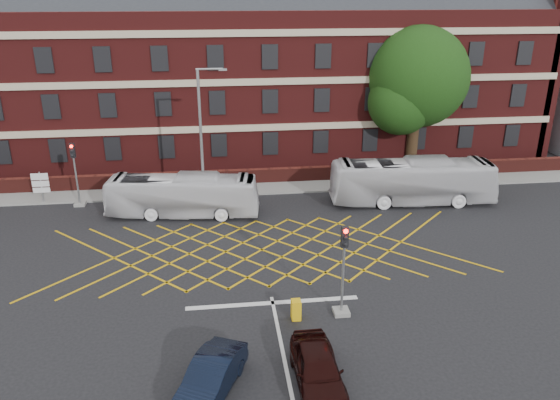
{
  "coord_description": "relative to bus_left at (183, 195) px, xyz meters",
  "views": [
    {
      "loc": [
        -2.34,
        -25.1,
        13.67
      ],
      "look_at": [
        0.96,
        1.5,
        3.13
      ],
      "focal_mm": 35.0,
      "sensor_mm": 36.0,
      "label": 1
    }
  ],
  "objects": [
    {
      "name": "victorian_building",
      "position": [
        4.74,
        14.4,
        6.5
      ],
      "size": [
        51.0,
        12.17,
        20.4
      ],
      "color": "#501414",
      "rests_on": "ground"
    },
    {
      "name": "traffic_light_far",
      "position": [
        -6.95,
        2.49,
        0.43
      ],
      "size": [
        0.7,
        0.7,
        4.27
      ],
      "color": "slate",
      "rests_on": "ground"
    },
    {
      "name": "utility_cabinet",
      "position": [
        5.37,
        -12.5,
        -0.87
      ],
      "size": [
        0.41,
        0.44,
        0.93
      ],
      "primitive_type": "cube",
      "color": "#E0AC0D",
      "rests_on": "ground"
    },
    {
      "name": "ground",
      "position": [
        4.49,
        -7.59,
        -1.33
      ],
      "size": [
        120.0,
        120.0,
        0.0
      ],
      "primitive_type": "plane",
      "color": "black",
      "rests_on": "ground"
    },
    {
      "name": "boundary_wall",
      "position": [
        4.49,
        5.41,
        -0.78
      ],
      "size": [
        56.0,
        0.5,
        1.1
      ],
      "primitive_type": "cube",
      "color": "#4C1814",
      "rests_on": "ground"
    },
    {
      "name": "stop_line",
      "position": [
        4.49,
        -11.09,
        -1.32
      ],
      "size": [
        8.0,
        0.3,
        0.02
      ],
      "primitive_type": "cube",
      "color": "silver",
      "rests_on": "ground"
    },
    {
      "name": "bus_left",
      "position": [
        0.0,
        0.0,
        0.0
      ],
      "size": [
        9.79,
        3.49,
        2.67
      ],
      "primitive_type": "imported",
      "rotation": [
        0.0,
        0.0,
        1.44
      ],
      "color": "silver",
      "rests_on": "ground"
    },
    {
      "name": "car_maroon",
      "position": [
        5.51,
        -16.79,
        -0.62
      ],
      "size": [
        1.7,
        4.18,
        1.42
      ],
      "primitive_type": "imported",
      "rotation": [
        0.0,
        0.0,
        0.01
      ],
      "color": "black",
      "rests_on": "ground"
    },
    {
      "name": "traffic_light_near",
      "position": [
        7.44,
        -12.35,
        0.43
      ],
      "size": [
        0.7,
        0.7,
        4.27
      ],
      "color": "slate",
      "rests_on": "ground"
    },
    {
      "name": "street_lamp",
      "position": [
        1.4,
        0.64,
        1.82
      ],
      "size": [
        2.25,
        1.0,
        9.12
      ],
      "color": "slate",
      "rests_on": "ground"
    },
    {
      "name": "car_navy",
      "position": [
        1.63,
        -16.74,
        -0.67
      ],
      "size": [
        2.92,
        4.24,
        1.32
      ],
      "primitive_type": "imported",
      "rotation": [
        0.0,
        0.0,
        -0.42
      ],
      "color": "black",
      "rests_on": "ground"
    },
    {
      "name": "deciduous_tree",
      "position": [
        17.92,
        8.24,
        5.26
      ],
      "size": [
        7.92,
        7.79,
        11.03
      ],
      "color": "black",
      "rests_on": "ground"
    },
    {
      "name": "direction_signs",
      "position": [
        -9.48,
        3.19,
        0.04
      ],
      "size": [
        1.1,
        0.16,
        2.2
      ],
      "color": "gray",
      "rests_on": "ground"
    },
    {
      "name": "bus_right",
      "position": [
        15.16,
        0.28,
        0.18
      ],
      "size": [
        11.05,
        3.34,
        3.03
      ],
      "primitive_type": "imported",
      "rotation": [
        0.0,
        0.0,
        1.5
      ],
      "color": "silver",
      "rests_on": "ground"
    },
    {
      "name": "far_pavement",
      "position": [
        4.49,
        4.41,
        -1.27
      ],
      "size": [
        60.0,
        3.0,
        0.12
      ],
      "primitive_type": "cube",
      "color": "slate",
      "rests_on": "ground"
    },
    {
      "name": "box_junction_hatching",
      "position": [
        4.49,
        -5.59,
        -1.33
      ],
      "size": [
        8.22,
        8.22,
        0.02
      ],
      "primitive_type": "cube",
      "rotation": [
        0.0,
        0.0,
        0.79
      ],
      "color": "#CC990C",
      "rests_on": "ground"
    }
  ]
}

